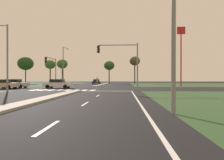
% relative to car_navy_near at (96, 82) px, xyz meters
% --- Properties ---
extents(ground_plane, '(200.00, 200.00, 0.00)m').
position_rel_car_navy_near_xyz_m(ground_plane, '(2.22, -26.55, -0.76)').
color(ground_plane, black).
extents(grass_verge_far_left, '(35.00, 35.00, 0.01)m').
position_rel_car_navy_near_xyz_m(grass_verge_far_left, '(-23.28, -2.05, -0.76)').
color(grass_verge_far_left, '#385B2D').
rests_on(grass_verge_far_left, ground).
extents(grass_verge_far_right, '(35.00, 35.00, 0.01)m').
position_rel_car_navy_near_xyz_m(grass_verge_far_right, '(27.72, -2.05, -0.76)').
color(grass_verge_far_right, '#2D4C28').
rests_on(grass_verge_far_right, ground).
extents(median_island_near, '(1.20, 22.00, 0.14)m').
position_rel_car_navy_near_xyz_m(median_island_near, '(2.22, -45.55, -0.69)').
color(median_island_near, '#ADA89E').
rests_on(median_island_near, ground).
extents(median_island_far, '(1.20, 36.00, 0.14)m').
position_rel_car_navy_near_xyz_m(median_island_far, '(2.22, -1.55, -0.69)').
color(median_island_far, gray).
rests_on(median_island_far, ground).
extents(lane_dash_near, '(0.14, 2.00, 0.01)m').
position_rel_car_navy_near_xyz_m(lane_dash_near, '(5.72, -52.64, -0.76)').
color(lane_dash_near, silver).
rests_on(lane_dash_near, ground).
extents(lane_dash_second, '(0.14, 2.00, 0.01)m').
position_rel_car_navy_near_xyz_m(lane_dash_second, '(5.72, -46.64, -0.76)').
color(lane_dash_second, silver).
rests_on(lane_dash_second, ground).
extents(lane_dash_third, '(0.14, 2.00, 0.01)m').
position_rel_car_navy_near_xyz_m(lane_dash_third, '(5.72, -40.64, -0.76)').
color(lane_dash_third, silver).
rests_on(lane_dash_third, ground).
extents(edge_line_right, '(0.14, 24.00, 0.01)m').
position_rel_car_navy_near_xyz_m(edge_line_right, '(9.07, -44.55, -0.76)').
color(edge_line_right, silver).
rests_on(edge_line_right, ground).
extents(stop_bar_near, '(6.40, 0.50, 0.01)m').
position_rel_car_navy_near_xyz_m(stop_bar_near, '(6.02, -33.55, -0.76)').
color(stop_bar_near, silver).
rests_on(stop_bar_near, ground).
extents(crosswalk_bar_near, '(0.70, 2.80, 0.01)m').
position_rel_car_navy_near_xyz_m(crosswalk_bar_near, '(-4.18, -31.75, -0.76)').
color(crosswalk_bar_near, silver).
rests_on(crosswalk_bar_near, ground).
extents(crosswalk_bar_second, '(0.70, 2.80, 0.01)m').
position_rel_car_navy_near_xyz_m(crosswalk_bar_second, '(-3.03, -31.75, -0.76)').
color(crosswalk_bar_second, silver).
rests_on(crosswalk_bar_second, ground).
extents(crosswalk_bar_third, '(0.70, 2.80, 0.01)m').
position_rel_car_navy_near_xyz_m(crosswalk_bar_third, '(-1.88, -31.75, -0.76)').
color(crosswalk_bar_third, silver).
rests_on(crosswalk_bar_third, ground).
extents(crosswalk_bar_fourth, '(0.70, 2.80, 0.01)m').
position_rel_car_navy_near_xyz_m(crosswalk_bar_fourth, '(-0.73, -31.75, -0.76)').
color(crosswalk_bar_fourth, silver).
rests_on(crosswalk_bar_fourth, ground).
extents(crosswalk_bar_fifth, '(0.70, 2.80, 0.01)m').
position_rel_car_navy_near_xyz_m(crosswalk_bar_fifth, '(0.42, -31.75, -0.76)').
color(crosswalk_bar_fifth, silver).
rests_on(crosswalk_bar_fifth, ground).
extents(crosswalk_bar_sixth, '(0.70, 2.80, 0.01)m').
position_rel_car_navy_near_xyz_m(crosswalk_bar_sixth, '(1.57, -31.75, -0.76)').
color(crosswalk_bar_sixth, silver).
rests_on(crosswalk_bar_sixth, ground).
extents(crosswalk_bar_seventh, '(0.70, 2.80, 0.01)m').
position_rel_car_navy_near_xyz_m(crosswalk_bar_seventh, '(2.72, -31.75, -0.76)').
color(crosswalk_bar_seventh, silver).
rests_on(crosswalk_bar_seventh, ground).
extents(crosswalk_bar_eighth, '(0.70, 2.80, 0.01)m').
position_rel_car_navy_near_xyz_m(crosswalk_bar_eighth, '(3.87, -31.75, -0.76)').
color(crosswalk_bar_eighth, silver).
rests_on(crosswalk_bar_eighth, ground).
extents(car_navy_near, '(2.08, 4.64, 1.48)m').
position_rel_car_navy_near_xyz_m(car_navy_near, '(0.00, 0.00, 0.00)').
color(car_navy_near, '#161E47').
rests_on(car_navy_near, ground).
extents(car_beige_second, '(4.38, 2.06, 1.46)m').
position_rel_car_navy_near_xyz_m(car_beige_second, '(-10.61, -28.91, -0.01)').
color(car_beige_second, '#BCAD8E').
rests_on(car_beige_second, ground).
extents(car_silver_third, '(4.53, 1.96, 1.49)m').
position_rel_car_navy_near_xyz_m(car_silver_third, '(-10.46, -25.91, 0.00)').
color(car_silver_third, '#B7B7BC').
rests_on(car_silver_third, ground).
extents(car_white_fourth, '(4.60, 2.05, 1.50)m').
position_rel_car_navy_near_xyz_m(car_white_fourth, '(-2.84, -26.20, 0.01)').
color(car_white_fourth, silver).
rests_on(car_white_fourth, ground).
extents(traffic_signal_near_right, '(5.32, 0.32, 6.14)m').
position_rel_car_navy_near_xyz_m(traffic_signal_near_right, '(7.96, -33.15, 3.48)').
color(traffic_signal_near_right, gray).
rests_on(traffic_signal_near_right, ground).
extents(traffic_signal_far_left, '(0.32, 5.36, 5.62)m').
position_rel_car_navy_near_xyz_m(traffic_signal_far_left, '(-5.38, -21.91, 3.15)').
color(traffic_signal_far_left, gray).
rests_on(traffic_signal_far_left, ground).
extents(street_lamp_near, '(1.52, 1.64, 8.26)m').
position_rel_car_navy_near_xyz_m(street_lamp_near, '(10.10, -49.79, 3.88)').
color(street_lamp_near, gray).
rests_on(street_lamp_near, ground).
extents(street_lamp_second, '(2.69, 0.28, 8.03)m').
position_rel_car_navy_near_xyz_m(street_lamp_second, '(-6.05, -35.68, 3.81)').
color(street_lamp_second, gray).
rests_on(street_lamp_second, ground).
extents(street_lamp_third, '(0.86, 2.35, 8.91)m').
position_rel_car_navy_near_xyz_m(street_lamp_third, '(-5.74, -13.53, 4.25)').
color(street_lamp_third, gray).
rests_on(street_lamp_third, ground).
extents(pedestrian_at_median, '(0.34, 0.34, 1.83)m').
position_rel_car_navy_near_xyz_m(pedestrian_at_median, '(2.17, -14.67, 0.49)').
color(pedestrian_at_median, maroon).
rests_on(pedestrian_at_median, median_island_far).
extents(fastfood_pole_sign, '(1.80, 0.40, 13.18)m').
position_rel_car_navy_near_xyz_m(fastfood_pole_sign, '(20.84, -13.35, 8.72)').
color(fastfood_pole_sign, red).
rests_on(fastfood_pole_sign, ground).
extents(treeline_near, '(5.17, 5.17, 8.96)m').
position_rel_car_navy_near_xyz_m(treeline_near, '(-24.93, 6.61, 5.98)').
color(treeline_near, '#423323').
rests_on(treeline_near, ground).
extents(treeline_second, '(3.45, 3.45, 7.85)m').
position_rel_car_navy_near_xyz_m(treeline_second, '(-16.28, 6.14, 5.54)').
color(treeline_second, '#423323').
rests_on(treeline_second, ground).
extents(treeline_third, '(3.53, 3.53, 8.03)m').
position_rel_car_navy_near_xyz_m(treeline_third, '(-12.20, 6.05, 5.71)').
color(treeline_third, '#423323').
rests_on(treeline_third, ground).
extents(treeline_fourth, '(3.51, 3.51, 7.56)m').
position_rel_car_navy_near_xyz_m(treeline_fourth, '(3.22, 7.72, 5.24)').
color(treeline_fourth, '#423323').
rests_on(treeline_fourth, ground).
extents(treeline_fifth, '(3.50, 3.50, 9.07)m').
position_rel_car_navy_near_xyz_m(treeline_fifth, '(11.73, 7.92, 6.71)').
color(treeline_fifth, '#423323').
rests_on(treeline_fifth, ground).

